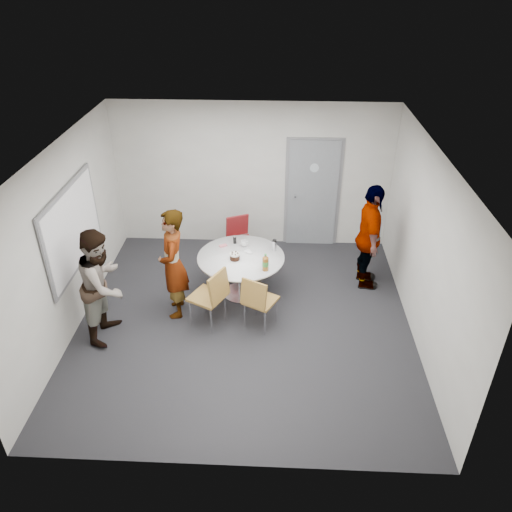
{
  "coord_description": "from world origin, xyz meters",
  "views": [
    {
      "loc": [
        0.45,
        -5.96,
        4.84
      ],
      "look_at": [
        0.16,
        0.25,
        1.03
      ],
      "focal_mm": 35.0,
      "sensor_mm": 36.0,
      "label": 1
    }
  ],
  "objects_px": {
    "chair_near_left": "(212,293)",
    "person_main": "(173,264)",
    "table": "(242,262)",
    "person_left": "(103,284)",
    "chair_far": "(240,236)",
    "person_right": "(369,238)",
    "chair_near_right": "(258,298)",
    "door": "(312,194)",
    "whiteboard": "(73,228)"
  },
  "relations": [
    {
      "from": "person_main",
      "to": "whiteboard",
      "type": "bearing_deg",
      "value": -98.49
    },
    {
      "from": "chair_near_left",
      "to": "person_main",
      "type": "height_order",
      "value": "person_main"
    },
    {
      "from": "person_main",
      "to": "person_left",
      "type": "bearing_deg",
      "value": -67.53
    },
    {
      "from": "chair_far",
      "to": "table",
      "type": "bearing_deg",
      "value": 72.58
    },
    {
      "from": "chair_near_right",
      "to": "door",
      "type": "bearing_deg",
      "value": 98.84
    },
    {
      "from": "chair_far",
      "to": "person_main",
      "type": "bearing_deg",
      "value": 35.78
    },
    {
      "from": "chair_near_left",
      "to": "person_left",
      "type": "xyz_separation_m",
      "value": [
        -1.49,
        -0.23,
        0.27
      ]
    },
    {
      "from": "person_left",
      "to": "whiteboard",
      "type": "bearing_deg",
      "value": 50.08
    },
    {
      "from": "chair_near_right",
      "to": "chair_far",
      "type": "height_order",
      "value": "chair_far"
    },
    {
      "from": "person_main",
      "to": "person_right",
      "type": "bearing_deg",
      "value": 97.69
    },
    {
      "from": "table",
      "to": "chair_near_right",
      "type": "distance_m",
      "value": 0.91
    },
    {
      "from": "table",
      "to": "chair_near_right",
      "type": "relative_size",
      "value": 1.55
    },
    {
      "from": "person_main",
      "to": "door",
      "type": "bearing_deg",
      "value": 127.48
    },
    {
      "from": "person_right",
      "to": "chair_far",
      "type": "bearing_deg",
      "value": 74.76
    },
    {
      "from": "table",
      "to": "person_main",
      "type": "distance_m",
      "value": 1.14
    },
    {
      "from": "door",
      "to": "chair_near_left",
      "type": "height_order",
      "value": "door"
    },
    {
      "from": "whiteboard",
      "to": "person_right",
      "type": "height_order",
      "value": "whiteboard"
    },
    {
      "from": "chair_near_left",
      "to": "person_main",
      "type": "relative_size",
      "value": 0.55
    },
    {
      "from": "door",
      "to": "person_main",
      "type": "bearing_deg",
      "value": -133.6
    },
    {
      "from": "whiteboard",
      "to": "table",
      "type": "xyz_separation_m",
      "value": [
        2.38,
        0.52,
        -0.83
      ]
    },
    {
      "from": "chair_near_left",
      "to": "chair_near_right",
      "type": "xyz_separation_m",
      "value": [
        0.66,
        -0.03,
        -0.05
      ]
    },
    {
      "from": "table",
      "to": "chair_far",
      "type": "bearing_deg",
      "value": 96.64
    },
    {
      "from": "chair_near_right",
      "to": "person_left",
      "type": "distance_m",
      "value": 2.19
    },
    {
      "from": "chair_far",
      "to": "person_left",
      "type": "relative_size",
      "value": 0.52
    },
    {
      "from": "door",
      "to": "person_left",
      "type": "relative_size",
      "value": 1.24
    },
    {
      "from": "chair_near_right",
      "to": "person_right",
      "type": "height_order",
      "value": "person_right"
    },
    {
      "from": "chair_far",
      "to": "person_right",
      "type": "distance_m",
      "value": 2.25
    },
    {
      "from": "whiteboard",
      "to": "chair_far",
      "type": "distance_m",
      "value": 2.87
    },
    {
      "from": "whiteboard",
      "to": "person_left",
      "type": "bearing_deg",
      "value": -46.08
    },
    {
      "from": "person_left",
      "to": "person_right",
      "type": "distance_m",
      "value": 4.16
    },
    {
      "from": "door",
      "to": "chair_near_right",
      "type": "bearing_deg",
      "value": -108.88
    },
    {
      "from": "table",
      "to": "person_main",
      "type": "xyz_separation_m",
      "value": [
        -0.98,
        -0.51,
        0.26
      ]
    },
    {
      "from": "whiteboard",
      "to": "chair_near_left",
      "type": "xyz_separation_m",
      "value": [
        2.01,
        -0.3,
        -0.86
      ]
    },
    {
      "from": "chair_near_left",
      "to": "chair_near_right",
      "type": "distance_m",
      "value": 0.66
    },
    {
      "from": "table",
      "to": "chair_far",
      "type": "relative_size",
      "value": 1.54
    },
    {
      "from": "person_main",
      "to": "chair_near_right",
      "type": "bearing_deg",
      "value": 65.87
    },
    {
      "from": "chair_far",
      "to": "person_right",
      "type": "bearing_deg",
      "value": 140.4
    },
    {
      "from": "door",
      "to": "whiteboard",
      "type": "relative_size",
      "value": 1.12
    },
    {
      "from": "table",
      "to": "person_left",
      "type": "bearing_deg",
      "value": -150.62
    },
    {
      "from": "table",
      "to": "chair_far",
      "type": "height_order",
      "value": "table"
    },
    {
      "from": "chair_near_left",
      "to": "person_left",
      "type": "height_order",
      "value": "person_left"
    },
    {
      "from": "chair_far",
      "to": "person_right",
      "type": "relative_size",
      "value": 0.5
    },
    {
      "from": "door",
      "to": "chair_near_right",
      "type": "distance_m",
      "value": 2.81
    },
    {
      "from": "door",
      "to": "table",
      "type": "relative_size",
      "value": 1.54
    },
    {
      "from": "door",
      "to": "chair_far",
      "type": "xyz_separation_m",
      "value": [
        -1.29,
        -0.78,
        -0.48
      ]
    },
    {
      "from": "table",
      "to": "chair_near_left",
      "type": "distance_m",
      "value": 0.91
    },
    {
      "from": "whiteboard",
      "to": "person_main",
      "type": "xyz_separation_m",
      "value": [
        1.4,
        0.01,
        -0.58
      ]
    },
    {
      "from": "chair_near_left",
      "to": "person_left",
      "type": "distance_m",
      "value": 1.54
    },
    {
      "from": "whiteboard",
      "to": "person_main",
      "type": "height_order",
      "value": "whiteboard"
    },
    {
      "from": "chair_near_left",
      "to": "person_main",
      "type": "distance_m",
      "value": 0.74
    }
  ]
}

